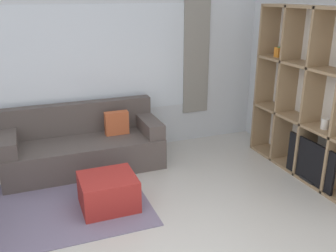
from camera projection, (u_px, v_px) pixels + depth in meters
name	position (u px, v px, depth m)	size (l,w,h in m)	color
wall_back	(93.00, 67.00, 5.52)	(6.60, 0.11, 2.70)	silver
wall_right	(320.00, 75.00, 5.00)	(0.07, 4.44, 2.70)	silver
area_rug	(33.00, 211.00, 4.33)	(2.63, 1.62, 0.01)	slate
shelving_unit	(316.00, 99.00, 4.88)	(0.36, 2.15, 2.24)	silver
couch_main	(84.00, 146.00, 5.35)	(2.18, 0.88, 0.89)	#564C47
ottoman	(108.00, 192.00, 4.37)	(0.64, 0.58, 0.39)	#A82823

